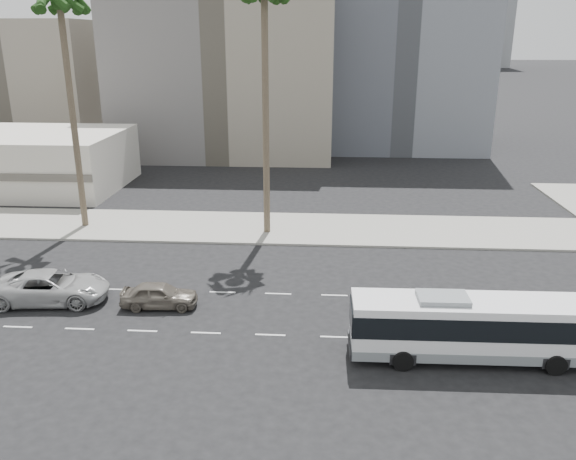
# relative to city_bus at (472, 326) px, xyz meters

# --- Properties ---
(ground) EXTENTS (700.00, 700.00, 0.00)m
(ground) POSITION_rel_city_bus_xyz_m (-5.63, 1.43, -1.52)
(ground) COLOR black
(ground) RESTS_ON ground
(sidewalk_north) EXTENTS (120.00, 7.00, 0.15)m
(sidewalk_north) POSITION_rel_city_bus_xyz_m (-5.63, 16.93, -1.45)
(sidewalk_north) COLOR gray
(sidewalk_north) RESTS_ON ground
(midrise_beige_west) EXTENTS (24.00, 18.00, 18.00)m
(midrise_beige_west) POSITION_rel_city_bus_xyz_m (-17.63, 46.43, 7.48)
(midrise_beige_west) COLOR slate
(midrise_beige_west) RESTS_ON ground
(midrise_gray_center) EXTENTS (20.00, 20.00, 26.00)m
(midrise_gray_center) POSITION_rel_city_bus_xyz_m (2.37, 53.43, 11.48)
(midrise_gray_center) COLOR slate
(midrise_gray_center) RESTS_ON ground
(midrise_beige_far) EXTENTS (18.00, 16.00, 15.00)m
(midrise_beige_far) POSITION_rel_city_bus_xyz_m (-43.63, 51.43, 5.98)
(midrise_beige_far) COLOR slate
(midrise_beige_far) RESTS_ON ground
(city_bus) EXTENTS (10.11, 2.47, 2.90)m
(city_bus) POSITION_rel_city_bus_xyz_m (0.00, 0.00, 0.00)
(city_bus) COLOR white
(city_bus) RESTS_ON ground
(car_a) EXTENTS (1.77, 3.92, 1.31)m
(car_a) POSITION_rel_city_bus_xyz_m (-14.50, 4.01, -0.87)
(car_a) COLOR #6C6458
(car_a) RESTS_ON ground
(car_b) EXTENTS (3.22, 6.06, 1.62)m
(car_b) POSITION_rel_city_bus_xyz_m (-20.25, 4.28, -0.71)
(car_b) COLOR #ABABAB
(car_b) RESTS_ON ground
(palm_mid) EXTENTS (5.35, 5.35, 16.51)m
(palm_mid) POSITION_rel_city_bus_xyz_m (-23.44, 16.47, 13.33)
(palm_mid) COLOR brown
(palm_mid) RESTS_ON ground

